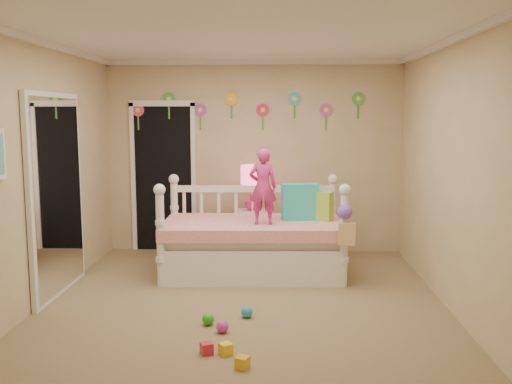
{
  "coord_description": "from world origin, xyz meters",
  "views": [
    {
      "loc": [
        0.35,
        -5.29,
        1.87
      ],
      "look_at": [
        0.1,
        0.6,
        1.05
      ],
      "focal_mm": 38.86,
      "sensor_mm": 36.0,
      "label": 1
    }
  ],
  "objects_px": {
    "daybed": "(253,226)",
    "nightstand": "(251,234)",
    "table_lamp": "(251,180)",
    "child": "(263,187)"
  },
  "relations": [
    {
      "from": "child",
      "to": "table_lamp",
      "type": "xyz_separation_m",
      "value": [
        -0.18,
        0.91,
        -0.03
      ]
    },
    {
      "from": "child",
      "to": "nightstand",
      "type": "height_order",
      "value": "child"
    },
    {
      "from": "child",
      "to": "nightstand",
      "type": "relative_size",
      "value": 1.34
    },
    {
      "from": "daybed",
      "to": "child",
      "type": "height_order",
      "value": "child"
    },
    {
      "from": "daybed",
      "to": "nightstand",
      "type": "relative_size",
      "value": 3.29
    },
    {
      "from": "nightstand",
      "to": "child",
      "type": "bearing_deg",
      "value": -87.78
    },
    {
      "from": "daybed",
      "to": "table_lamp",
      "type": "xyz_separation_m",
      "value": [
        -0.06,
        0.72,
        0.46
      ]
    },
    {
      "from": "child",
      "to": "daybed",
      "type": "bearing_deg",
      "value": -57.82
    },
    {
      "from": "nightstand",
      "to": "daybed",
      "type": "bearing_deg",
      "value": -94.53
    },
    {
      "from": "child",
      "to": "table_lamp",
      "type": "distance_m",
      "value": 0.93
    }
  ]
}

